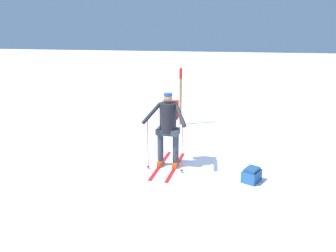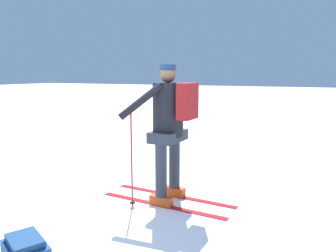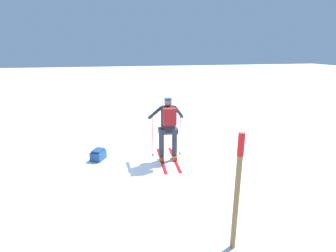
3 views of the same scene
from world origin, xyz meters
name	(u,v)px [view 1 (image 1 of 3)]	position (x,y,z in m)	size (l,w,h in m)	color
ground_plane	(197,176)	(0.00, 0.00, 0.00)	(80.00, 80.00, 0.00)	white
skier	(168,124)	(0.77, -0.45, 1.07)	(1.08, 1.82, 1.81)	red
dropped_backpack	(252,175)	(-1.19, 0.03, 0.15)	(0.47, 0.52, 0.31)	navy
trail_marker	(181,93)	(1.04, -4.03, 1.13)	(0.10, 0.10, 1.96)	olive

